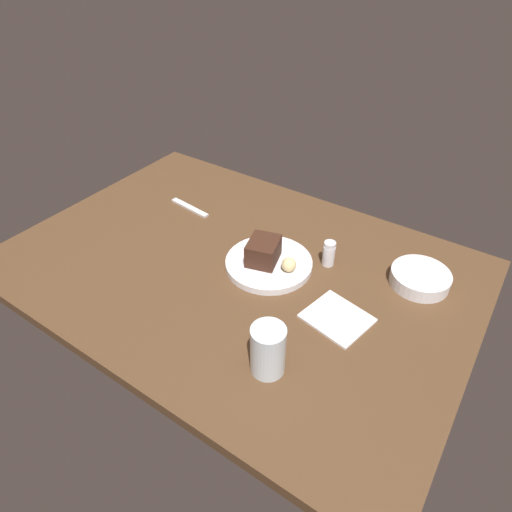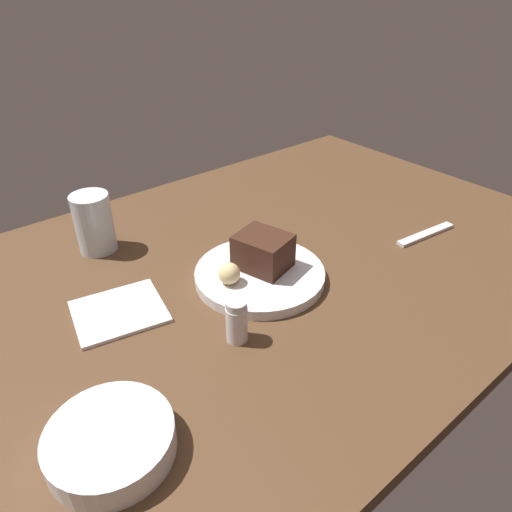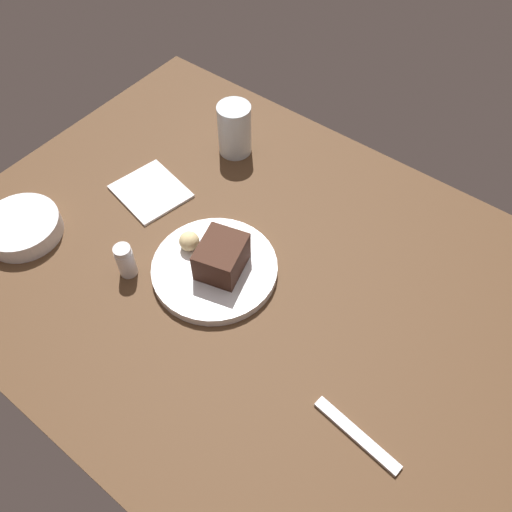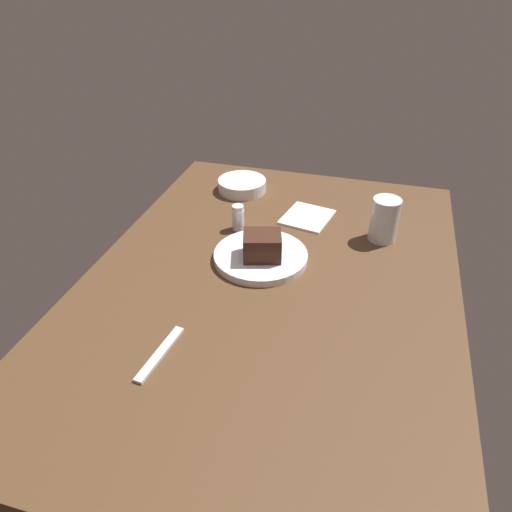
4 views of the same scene
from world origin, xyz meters
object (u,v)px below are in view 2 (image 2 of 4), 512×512
object	(u,v)px
water_glass	(94,223)
side_bowl	(111,442)
bread_roll	(229,273)
folded_napkin	(119,312)
dessert_spoon	(426,234)
chocolate_cake_slice	(263,251)
salt_shaker	(237,321)
dessert_plate	(260,275)

from	to	relation	value
water_glass	side_bowl	size ratio (longest dim) A/B	0.78
bread_roll	side_bowl	world-z (taller)	bread_roll
folded_napkin	side_bowl	bearing A→B (deg)	62.86
dessert_spoon	chocolate_cake_slice	bearing A→B (deg)	-10.36
chocolate_cake_slice	bread_roll	distance (cm)	7.63
chocolate_cake_slice	folded_napkin	distance (cm)	25.76
water_glass	side_bowl	bearing A→B (deg)	68.18
side_bowl	dessert_spoon	world-z (taller)	side_bowl
salt_shaker	water_glass	size ratio (longest dim) A/B	0.61
salt_shaker	water_glass	distance (cm)	37.58
dessert_spoon	folded_napkin	size ratio (longest dim) A/B	1.09
chocolate_cake_slice	bread_roll	world-z (taller)	chocolate_cake_slice
dessert_plate	side_bowl	world-z (taller)	side_bowl
bread_roll	water_glass	bearing A→B (deg)	-67.36
salt_shaker	dessert_spoon	size ratio (longest dim) A/B	0.47
water_glass	folded_napkin	size ratio (longest dim) A/B	0.83
salt_shaker	side_bowl	bearing A→B (deg)	14.50
dessert_plate	bread_roll	size ratio (longest dim) A/B	6.12
water_glass	dessert_spoon	world-z (taller)	water_glass
dessert_plate	salt_shaker	distance (cm)	15.80
bread_roll	folded_napkin	size ratio (longest dim) A/B	0.27
side_bowl	dessert_spoon	xyz separation A→B (cm)	(-70.50, -5.45, -1.45)
dessert_plate	folded_napkin	xyz separation A→B (cm)	(23.21, -7.14, -0.63)
chocolate_cake_slice	folded_napkin	size ratio (longest dim) A/B	0.64
dessert_spoon	folded_napkin	distance (cm)	61.39
salt_shaker	water_glass	xyz separation A→B (cm)	(5.20, -37.15, 2.25)
dessert_plate	folded_napkin	bearing A→B (deg)	-17.09
bread_roll	salt_shaker	xyz separation A→B (cm)	(6.12, 10.02, -0.26)
chocolate_cake_slice	water_glass	size ratio (longest dim) A/B	0.77
dessert_plate	chocolate_cake_slice	bearing A→B (deg)	-151.75
bread_roll	water_glass	world-z (taller)	water_glass
dessert_plate	bread_roll	bearing A→B (deg)	-4.49
chocolate_cake_slice	salt_shaker	world-z (taller)	chocolate_cake_slice
dessert_plate	salt_shaker	world-z (taller)	salt_shaker
side_bowl	water_glass	bearing A→B (deg)	-111.82
dessert_plate	dessert_spoon	world-z (taller)	dessert_plate
side_bowl	chocolate_cake_slice	bearing A→B (deg)	-156.02
dessert_spoon	dessert_plate	bearing A→B (deg)	-8.73
salt_shaker	side_bowl	xyz separation A→B (cm)	(22.39, 5.79, -1.66)
salt_shaker	water_glass	world-z (taller)	water_glass
water_glass	side_bowl	distance (cm)	46.41
side_bowl	dessert_spoon	size ratio (longest dim) A/B	0.97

